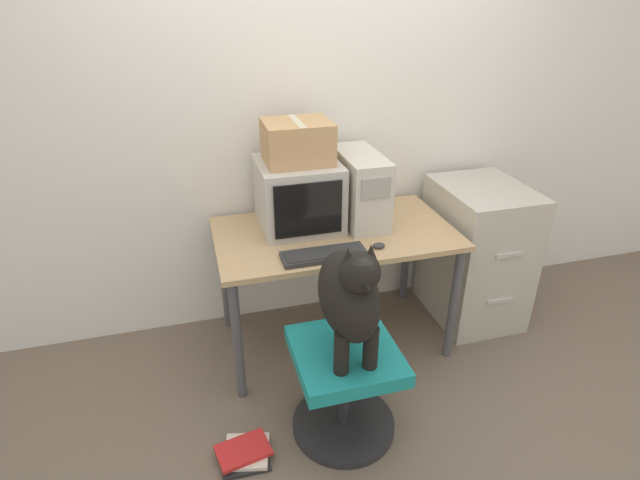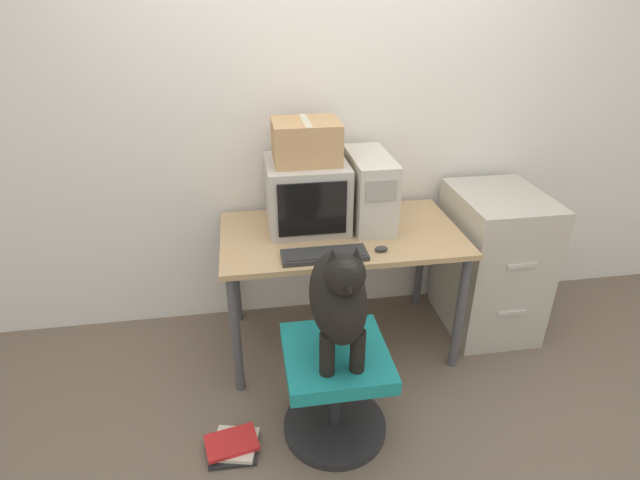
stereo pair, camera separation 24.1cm
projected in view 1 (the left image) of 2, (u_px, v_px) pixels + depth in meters
ground_plane at (352, 379)px, 2.76m from camera, size 12.00×12.00×0.00m
wall_back at (314, 111)px, 2.85m from camera, size 8.00×0.05×2.60m
desk at (335, 245)px, 2.77m from camera, size 1.30×0.73×0.74m
crt_monitor at (299, 194)px, 2.72m from camera, size 0.43×0.44×0.37m
pc_tower at (360, 188)px, 2.78m from camera, size 0.21×0.48×0.39m
keyboard at (324, 255)px, 2.47m from camera, size 0.43×0.15×0.03m
computer_mouse at (379, 246)px, 2.55m from camera, size 0.07×0.04×0.03m
office_chair at (345, 383)px, 2.34m from camera, size 0.50×0.50×0.49m
dog at (350, 295)px, 2.07m from camera, size 0.23×0.46×0.59m
filing_cabinet at (476, 253)px, 3.14m from camera, size 0.50×0.63×0.88m
cardboard_box at (297, 142)px, 2.59m from camera, size 0.35×0.29×0.22m
book_stack_floor at (245, 453)px, 2.29m from camera, size 0.27×0.24×0.06m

